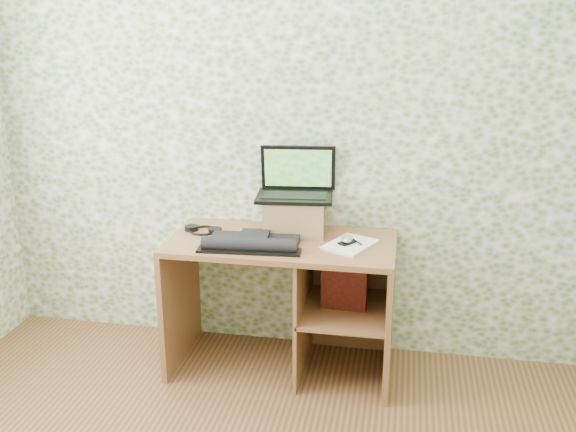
% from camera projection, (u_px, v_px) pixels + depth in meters
% --- Properties ---
extents(wall_back, '(3.50, 0.00, 3.50)m').
position_uv_depth(wall_back, '(292.00, 128.00, 3.52)').
color(wall_back, white).
rests_on(wall_back, ground).
extents(desk, '(1.20, 0.60, 0.75)m').
position_uv_depth(desk, '(297.00, 286.00, 3.49)').
color(desk, brown).
rests_on(desk, floor).
extents(riser, '(0.35, 0.30, 0.19)m').
position_uv_depth(riser, '(294.00, 216.00, 3.49)').
color(riser, '#9F7647').
rests_on(riser, desk).
extents(laptop, '(0.44, 0.33, 0.27)m').
position_uv_depth(laptop, '(296.00, 185.00, 3.49)').
color(laptop, black).
rests_on(laptop, riser).
extents(keyboard, '(0.53, 0.30, 0.07)m').
position_uv_depth(keyboard, '(252.00, 242.00, 3.29)').
color(keyboard, black).
rests_on(keyboard, desk).
extents(headphones, '(0.22, 0.17, 0.03)m').
position_uv_depth(headphones, '(203.00, 230.00, 3.53)').
color(headphones, black).
rests_on(headphones, desk).
extents(notepad, '(0.30, 0.34, 0.01)m').
position_uv_depth(notepad, '(350.00, 245.00, 3.31)').
color(notepad, silver).
rests_on(notepad, desk).
extents(mouse, '(0.10, 0.11, 0.03)m').
position_uv_depth(mouse, '(347.00, 241.00, 3.31)').
color(mouse, silver).
rests_on(mouse, notepad).
extents(pen, '(0.07, 0.11, 0.01)m').
position_uv_depth(pen, '(356.00, 241.00, 3.34)').
color(pen, black).
rests_on(pen, notepad).
extents(red_box, '(0.24, 0.09, 0.29)m').
position_uv_depth(red_box, '(344.00, 283.00, 3.40)').
color(red_box, maroon).
rests_on(red_box, desk).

